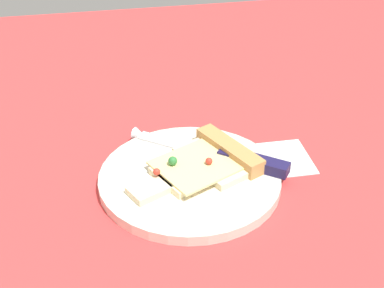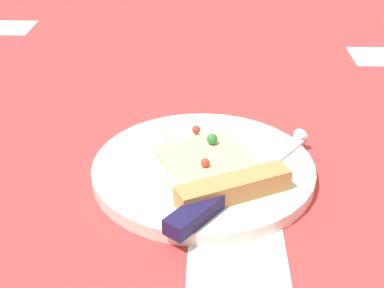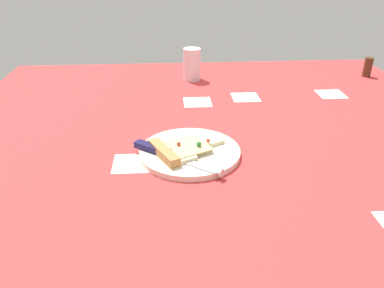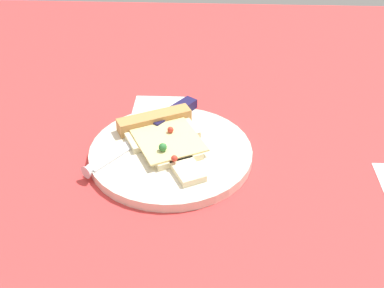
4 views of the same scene
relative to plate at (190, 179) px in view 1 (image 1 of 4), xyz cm
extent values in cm
cube|color=#D13838|center=(-7.65, -6.49, -2.23)|extent=(151.33, 151.33, 3.00)
cube|color=white|center=(13.77, 3.32, -0.83)|extent=(9.00, 9.00, 0.20)
cylinder|color=silver|center=(0.00, 0.00, 0.00)|extent=(24.70, 24.70, 1.46)
cube|color=beige|center=(3.58, 1.78, 1.23)|extent=(10.28, 12.52, 1.00)
cube|color=beige|center=(-1.34, -0.67, 1.23)|extent=(8.22, 8.94, 1.00)
cube|color=beige|center=(-5.82, -2.90, 1.23)|extent=(6.26, 5.54, 1.00)
cube|color=#EDD88C|center=(0.90, 0.45, 1.88)|extent=(13.05, 12.69, 0.30)
cube|color=tan|center=(6.27, 3.12, 1.83)|extent=(7.68, 11.90, 2.20)
sphere|color=red|center=(2.68, 0.22, 2.51)|extent=(0.96, 0.96, 0.96)
sphere|color=red|center=(-4.56, -0.93, 2.52)|extent=(0.97, 0.97, 0.97)
sphere|color=#2D7A38|center=(-2.15, 0.94, 2.65)|extent=(1.24, 1.24, 1.24)
cube|color=silver|center=(-0.71, 7.44, 0.88)|extent=(10.83, 8.75, 0.30)
cone|color=silver|center=(-5.53, 11.01, 0.88)|extent=(2.80, 2.80, 2.00)
cube|color=#1E1947|center=(8.93, 0.30, 1.53)|extent=(9.34, 7.72, 1.60)
camera|label=1|loc=(-11.07, -61.60, 46.86)|focal=53.81mm
camera|label=2|loc=(50.52, 0.56, 32.40)|focal=50.25mm
camera|label=3|loc=(4.88, 80.73, 44.75)|focal=35.40mm
camera|label=4|loc=(-59.63, -5.97, 44.48)|focal=45.85mm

